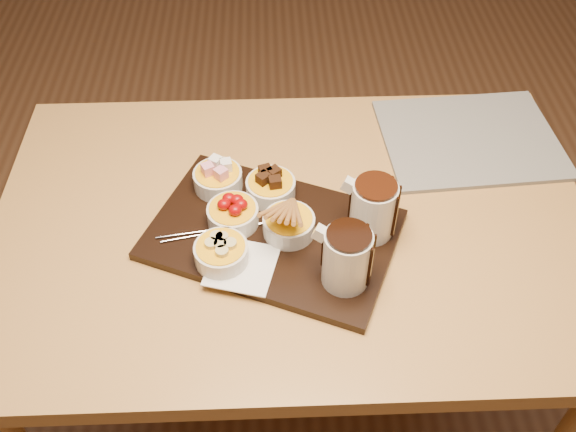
{
  "coord_description": "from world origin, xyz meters",
  "views": [
    {
      "loc": [
        -0.04,
        -0.87,
        1.69
      ],
      "look_at": [
        -0.01,
        -0.05,
        0.81
      ],
      "focal_mm": 40.0,
      "sensor_mm": 36.0,
      "label": 1
    }
  ],
  "objects_px": {
    "dining_table": "(293,251)",
    "newspaper": "(470,139)",
    "pitcher_milk_chocolate": "(373,210)",
    "bowl_strawberries": "(233,215)",
    "pitcher_dark_chocolate": "(347,259)",
    "serving_board": "(273,234)"
  },
  "relations": [
    {
      "from": "bowl_strawberries",
      "to": "newspaper",
      "type": "bearing_deg",
      "value": 25.19
    },
    {
      "from": "dining_table",
      "to": "serving_board",
      "type": "xyz_separation_m",
      "value": [
        -0.04,
        -0.05,
        0.11
      ]
    },
    {
      "from": "pitcher_milk_chocolate",
      "to": "newspaper",
      "type": "xyz_separation_m",
      "value": [
        0.26,
        0.28,
        -0.07
      ]
    },
    {
      "from": "pitcher_milk_chocolate",
      "to": "pitcher_dark_chocolate",
      "type": "bearing_deg",
      "value": -94.4
    },
    {
      "from": "bowl_strawberries",
      "to": "newspaper",
      "type": "distance_m",
      "value": 0.58
    },
    {
      "from": "bowl_strawberries",
      "to": "pitcher_dark_chocolate",
      "type": "bearing_deg",
      "value": -35.97
    },
    {
      "from": "serving_board",
      "to": "bowl_strawberries",
      "type": "relative_size",
      "value": 4.6
    },
    {
      "from": "serving_board",
      "to": "pitcher_milk_chocolate",
      "type": "height_order",
      "value": "pitcher_milk_chocolate"
    },
    {
      "from": "bowl_strawberries",
      "to": "serving_board",
      "type": "bearing_deg",
      "value": -19.74
    },
    {
      "from": "pitcher_dark_chocolate",
      "to": "newspaper",
      "type": "bearing_deg",
      "value": 74.1
    },
    {
      "from": "bowl_strawberries",
      "to": "newspaper",
      "type": "height_order",
      "value": "bowl_strawberries"
    },
    {
      "from": "bowl_strawberries",
      "to": "pitcher_dark_chocolate",
      "type": "relative_size",
      "value": 0.86
    },
    {
      "from": "dining_table",
      "to": "newspaper",
      "type": "distance_m",
      "value": 0.48
    },
    {
      "from": "bowl_strawberries",
      "to": "pitcher_dark_chocolate",
      "type": "height_order",
      "value": "pitcher_dark_chocolate"
    },
    {
      "from": "bowl_strawberries",
      "to": "pitcher_dark_chocolate",
      "type": "xyz_separation_m",
      "value": [
        0.2,
        -0.15,
        0.04
      ]
    },
    {
      "from": "dining_table",
      "to": "newspaper",
      "type": "xyz_separation_m",
      "value": [
        0.41,
        0.23,
        0.1
      ]
    },
    {
      "from": "serving_board",
      "to": "newspaper",
      "type": "distance_m",
      "value": 0.53
    },
    {
      "from": "dining_table",
      "to": "pitcher_dark_chocolate",
      "type": "distance_m",
      "value": 0.26
    },
    {
      "from": "pitcher_dark_chocolate",
      "to": "newspaper",
      "type": "height_order",
      "value": "pitcher_dark_chocolate"
    },
    {
      "from": "dining_table",
      "to": "newspaper",
      "type": "relative_size",
      "value": 3.11
    },
    {
      "from": "dining_table",
      "to": "serving_board",
      "type": "bearing_deg",
      "value": -132.0
    },
    {
      "from": "dining_table",
      "to": "pitcher_milk_chocolate",
      "type": "distance_m",
      "value": 0.23
    }
  ]
}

